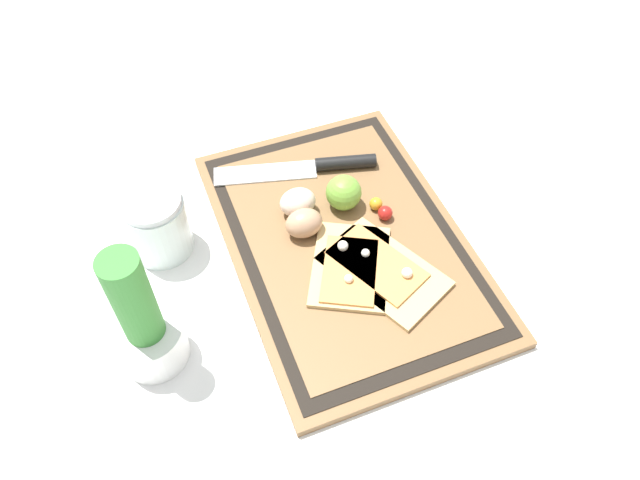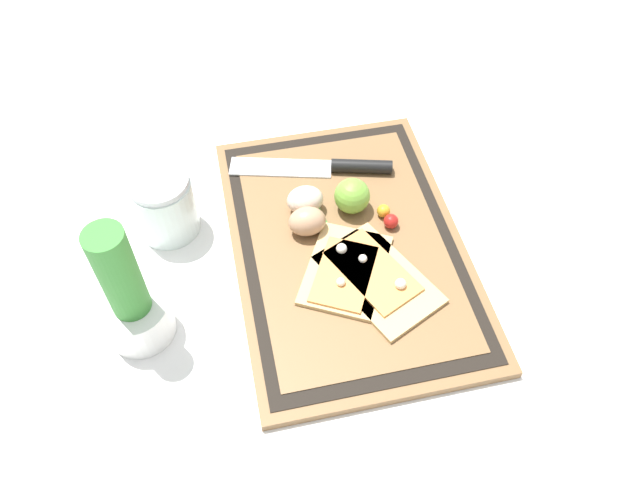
% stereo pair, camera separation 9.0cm
% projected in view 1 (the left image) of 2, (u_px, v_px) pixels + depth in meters
% --- Properties ---
extents(ground_plane, '(6.00, 6.00, 0.00)m').
position_uv_depth(ground_plane, '(346.00, 246.00, 0.96)').
color(ground_plane, white).
extents(cutting_board, '(0.51, 0.34, 0.02)m').
position_uv_depth(cutting_board, '(346.00, 243.00, 0.95)').
color(cutting_board, brown).
rests_on(cutting_board, ground_plane).
extents(pizza_slice_near, '(0.21, 0.17, 0.02)m').
position_uv_depth(pizza_slice_near, '(382.00, 269.00, 0.90)').
color(pizza_slice_near, tan).
rests_on(pizza_slice_near, cutting_board).
extents(pizza_slice_far, '(0.18, 0.17, 0.02)m').
position_uv_depth(pizza_slice_far, '(350.00, 267.00, 0.90)').
color(pizza_slice_far, tan).
rests_on(pizza_slice_far, cutting_board).
extents(knife, '(0.10, 0.27, 0.02)m').
position_uv_depth(knife, '(322.00, 166.00, 1.03)').
color(knife, silver).
rests_on(knife, cutting_board).
extents(egg_brown, '(0.04, 0.06, 0.04)m').
position_uv_depth(egg_brown, '(304.00, 223.00, 0.93)').
color(egg_brown, tan).
rests_on(egg_brown, cutting_board).
extents(egg_pink, '(0.04, 0.06, 0.04)m').
position_uv_depth(egg_pink, '(298.00, 202.00, 0.96)').
color(egg_pink, beige).
rests_on(egg_pink, cutting_board).
extents(lime, '(0.06, 0.06, 0.06)m').
position_uv_depth(lime, '(344.00, 193.00, 0.96)').
color(lime, '#70A838').
rests_on(lime, cutting_board).
extents(cherry_tomato_red, '(0.02, 0.02, 0.02)m').
position_uv_depth(cherry_tomato_red, '(385.00, 213.00, 0.96)').
color(cherry_tomato_red, red).
rests_on(cherry_tomato_red, cutting_board).
extents(cherry_tomato_yellow, '(0.02, 0.02, 0.02)m').
position_uv_depth(cherry_tomato_yellow, '(376.00, 204.00, 0.97)').
color(cherry_tomato_yellow, gold).
rests_on(cherry_tomato_yellow, cutting_board).
extents(scallion_bunch, '(0.26, 0.09, 0.01)m').
position_uv_depth(scallion_bunch, '(339.00, 245.00, 0.93)').
color(scallion_bunch, '#388433').
rests_on(scallion_bunch, cutting_board).
extents(herb_pot, '(0.09, 0.09, 0.21)m').
position_uv_depth(herb_pot, '(144.00, 326.00, 0.78)').
color(herb_pot, white).
rests_on(herb_pot, ground_plane).
extents(sauce_jar, '(0.09, 0.09, 0.11)m').
position_uv_depth(sauce_jar, '(158.00, 227.00, 0.92)').
color(sauce_jar, silver).
rests_on(sauce_jar, ground_plane).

